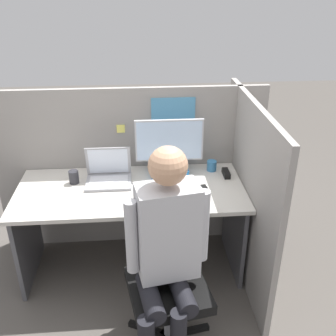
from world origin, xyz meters
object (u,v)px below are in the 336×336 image
paper_box (169,169)px  coffee_mug (212,166)px  stapler (226,173)px  person (167,246)px  pen_cup (74,177)px  carrot_toy (176,200)px  office_chair (170,269)px  monitor (169,143)px  laptop (109,176)px

paper_box → coffee_mug: bearing=4.3°
stapler → person: person is taller
paper_box → pen_cup: pen_cup is taller
carrot_toy → office_chair: 0.48m
monitor → carrot_toy: (0.01, -0.43, -0.23)m
office_chair → stapler: bearing=56.4°
carrot_toy → coffee_mug: (0.32, 0.46, 0.02)m
stapler → coffee_mug: (-0.10, 0.10, 0.02)m
monitor → coffee_mug: (0.34, 0.02, -0.21)m
monitor → coffee_mug: 0.40m
person → laptop: bearing=113.0°
person → pen_cup: 1.07m
coffee_mug → paper_box: bearing=-175.7°
monitor → stapler: (0.43, -0.08, -0.23)m
coffee_mug → person: bearing=-113.3°
monitor → person: person is taller
stapler → pen_cup: size_ratio=1.31×
person → monitor: bearing=84.7°
paper_box → laptop: (-0.46, -0.10, 0.02)m
paper_box → stapler: size_ratio=2.19×
paper_box → pen_cup: 0.72m
paper_box → carrot_toy: bearing=-88.3°
monitor → stapler: 0.50m
laptop → coffee_mug: size_ratio=4.10×
laptop → person: person is taller
monitor → pen_cup: 0.75m
paper_box → office_chair: bearing=-94.5°
carrot_toy → pen_cup: (-0.73, 0.33, 0.03)m
paper_box → monitor: size_ratio=0.55×
person → stapler: bearing=59.7°
person → paper_box: bearing=84.6°
paper_box → laptop: laptop is taller
coffee_mug → pen_cup: 1.06m
laptop → office_chair: laptop is taller
monitor → office_chair: 0.96m
carrot_toy → person: (-0.10, -0.54, 0.03)m
laptop → stapler: size_ratio=2.59×
carrot_toy → coffee_mug: 0.56m
office_chair → person: person is taller
monitor → paper_box: bearing=-90.0°
stapler → laptop: bearing=-178.4°
carrot_toy → pen_cup: size_ratio=1.62×
laptop → person: (0.37, -0.87, 0.00)m
stapler → office_chair: (-0.50, -0.75, -0.26)m
pen_cup → carrot_toy: bearing=-24.6°
carrot_toy → stapler: bearing=40.4°
office_chair → pen_cup: (-0.65, 0.72, 0.29)m
paper_box → laptop: size_ratio=0.85×
coffee_mug → pen_cup: size_ratio=0.83×
stapler → pen_cup: pen_cup is taller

